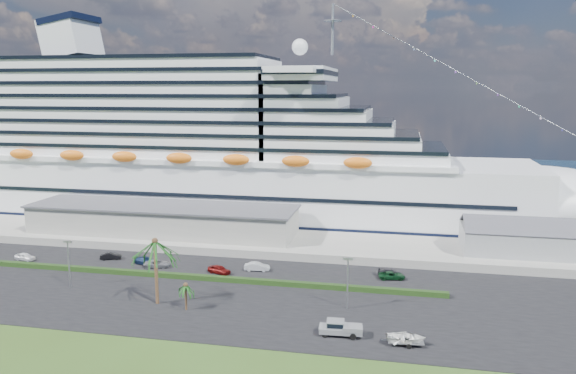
% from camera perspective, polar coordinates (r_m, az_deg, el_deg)
% --- Properties ---
extents(ground, '(420.00, 420.00, 0.00)m').
position_cam_1_polar(ground, '(87.13, -8.09, -13.15)').
color(ground, '#334918').
rests_on(ground, ground).
extents(asphalt_lot, '(140.00, 38.00, 0.12)m').
position_cam_1_polar(asphalt_lot, '(96.76, -5.87, -10.65)').
color(asphalt_lot, black).
rests_on(asphalt_lot, ground).
extents(wharf, '(240.00, 20.00, 1.80)m').
position_cam_1_polar(wharf, '(123.07, -1.81, -5.63)').
color(wharf, gray).
rests_on(wharf, ground).
extents(water, '(420.00, 160.00, 0.02)m').
position_cam_1_polar(water, '(209.86, 3.90, 0.68)').
color(water, black).
rests_on(water, ground).
extents(cruise_ship, '(191.00, 38.00, 54.00)m').
position_cam_1_polar(cruise_ship, '(148.67, -7.79, 3.22)').
color(cruise_ship, silver).
rests_on(cruise_ship, ground).
extents(terminal_building, '(61.00, 15.00, 6.30)m').
position_cam_1_polar(terminal_building, '(129.99, -12.62, -3.15)').
color(terminal_building, gray).
rests_on(terminal_building, wharf).
extents(port_shed, '(24.00, 12.31, 7.37)m').
position_cam_1_polar(port_shed, '(121.45, 22.88, -4.94)').
color(port_shed, gray).
rests_on(port_shed, wharf).
extents(hedge, '(88.00, 1.10, 0.90)m').
position_cam_1_polar(hedge, '(103.55, -9.32, -9.02)').
color(hedge, black).
rests_on(hedge, asphalt_lot).
extents(lamp_post_left, '(1.60, 0.35, 8.27)m').
position_cam_1_polar(lamp_post_left, '(104.19, -21.40, -6.72)').
color(lamp_post_left, gray).
rests_on(lamp_post_left, asphalt_lot).
extents(lamp_post_right, '(1.60, 0.35, 8.27)m').
position_cam_1_polar(lamp_post_right, '(88.40, 6.09, -9.05)').
color(lamp_post_right, gray).
rests_on(lamp_post_right, asphalt_lot).
extents(palm_tall, '(8.82, 8.82, 11.13)m').
position_cam_1_polar(palm_tall, '(91.20, -13.35, -6.12)').
color(palm_tall, '#47301E').
rests_on(palm_tall, ground).
extents(palm_short, '(3.53, 3.53, 4.56)m').
position_cam_1_polar(palm_short, '(89.48, -10.36, -10.06)').
color(palm_short, '#47301E').
rests_on(palm_short, ground).
extents(parked_car_0, '(4.49, 2.32, 1.46)m').
position_cam_1_polar(parked_car_0, '(124.66, -25.16, -6.43)').
color(parked_car_0, white).
rests_on(parked_car_0, asphalt_lot).
extents(parked_car_1, '(4.36, 2.78, 1.36)m').
position_cam_1_polar(parked_car_1, '(119.01, -17.55, -6.71)').
color(parked_car_1, black).
rests_on(parked_car_1, asphalt_lot).
extents(parked_car_2, '(5.27, 3.31, 1.36)m').
position_cam_1_polar(parked_car_2, '(111.65, -13.18, -7.61)').
color(parked_car_2, gray).
rests_on(parked_car_2, asphalt_lot).
extents(parked_car_3, '(5.25, 3.11, 1.43)m').
position_cam_1_polar(parked_car_3, '(113.98, -14.28, -7.27)').
color(parked_car_3, '#132243').
rests_on(parked_car_3, asphalt_lot).
extents(parked_car_4, '(4.91, 3.33, 1.55)m').
position_cam_1_polar(parked_car_4, '(106.03, -7.01, -8.31)').
color(parked_car_4, '#650E0D').
rests_on(parked_car_4, asphalt_lot).
extents(parked_car_5, '(4.94, 2.22, 1.57)m').
position_cam_1_polar(parked_car_5, '(106.99, -3.17, -8.08)').
color(parked_car_5, silver).
rests_on(parked_car_5, asphalt_lot).
extents(parked_car_6, '(5.09, 3.04, 1.32)m').
position_cam_1_polar(parked_car_6, '(104.09, 10.51, -8.83)').
color(parked_car_6, '#0E381A').
rests_on(parked_car_6, asphalt_lot).
extents(parked_car_7, '(4.79, 2.39, 1.34)m').
position_cam_1_polar(parked_car_7, '(105.36, 10.37, -8.59)').
color(parked_car_7, black).
rests_on(parked_car_7, asphalt_lot).
extents(pickup_truck, '(6.18, 2.60, 2.14)m').
position_cam_1_polar(pickup_truck, '(80.77, 5.31, -14.03)').
color(pickup_truck, black).
rests_on(pickup_truck, asphalt_lot).
extents(boat_trailer, '(6.02, 4.10, 1.70)m').
position_cam_1_polar(boat_trailer, '(79.23, 11.91, -14.75)').
color(boat_trailer, gray).
rests_on(boat_trailer, asphalt_lot).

